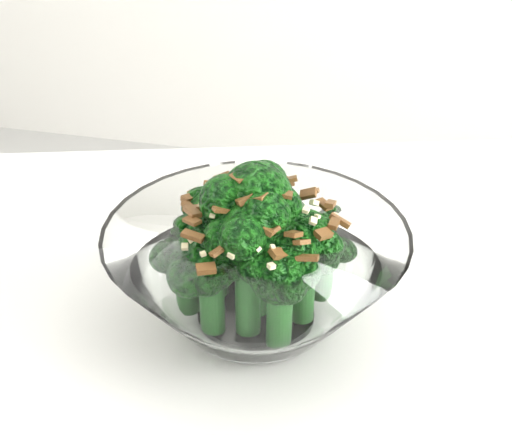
# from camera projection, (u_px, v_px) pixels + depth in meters

# --- Properties ---
(broccoli_dish) EXTENTS (0.19, 0.19, 0.12)m
(broccoli_dish) POSITION_uv_depth(u_px,v_px,m) (256.00, 269.00, 0.50)
(broccoli_dish) COLOR white
(broccoli_dish) RESTS_ON table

